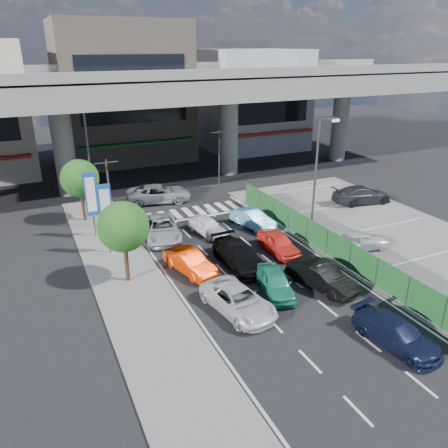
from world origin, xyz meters
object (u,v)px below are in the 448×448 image
hatch_black_mid_right (322,276)px  taxi_orange_right (278,243)px  traffic_light_right (219,143)px  parked_sedan_dgrey (362,195)px  sedan_white_front_mid (207,226)px  street_lamp_right (318,165)px  wagon_silver_front_left (162,229)px  signboard_far (91,196)px  tree_near (123,227)px  sedan_white_mid_left (238,300)px  tree_far (80,179)px  kei_truck_front_right (253,219)px  taxi_teal_mid (275,282)px  traffic_light_left (108,177)px  crossing_wagon_silver (159,194)px  street_lamp_left (90,149)px  parked_sedan_white (361,240)px  sedan_black_mid (239,255)px  signboard_near (106,210)px  minivan_navy_back (396,333)px  taxi_orange_left (190,262)px  traffic_cone (321,243)px

hatch_black_mid_right → taxi_orange_right: hatch_black_mid_right is taller
traffic_light_right → parked_sedan_dgrey: traffic_light_right is taller
hatch_black_mid_right → sedan_white_front_mid: 9.93m
street_lamp_right → wagon_silver_front_left: street_lamp_right is taller
signboard_far → tree_near: (0.60, -6.99, 0.32)m
sedan_white_mid_left → tree_far: bearing=98.1°
traffic_light_right → signboard_far: bearing=-148.6°
tree_far → kei_truck_front_right: tree_far is taller
sedan_white_front_mid → parked_sedan_dgrey: (14.31, 0.38, 0.18)m
street_lamp_right → signboard_far: street_lamp_right is taller
signboard_far → taxi_teal_mid: bearing=-56.9°
tree_near → sedan_white_front_mid: 8.49m
traffic_light_left → tree_near: bearing=-95.7°
hatch_black_mid_right → kei_truck_front_right: hatch_black_mid_right is taller
traffic_light_left → kei_truck_front_right: traffic_light_left is taller
hatch_black_mid_right → crossing_wagon_silver: (-3.89, 17.56, 0.06)m
traffic_light_right → tree_far: size_ratio=1.08×
street_lamp_left → sedan_white_mid_left: size_ratio=1.74×
sedan_white_mid_left → parked_sedan_white: size_ratio=1.25×
sedan_black_mid → signboard_near: bearing=142.8°
minivan_navy_back → wagon_silver_front_left: (-5.92, 15.73, 0.08)m
street_lamp_right → parked_sedan_white: size_ratio=2.17×
traffic_light_left → minivan_navy_back: 20.86m
signboard_far → tree_far: size_ratio=0.98×
street_lamp_right → taxi_orange_left: street_lamp_right is taller
minivan_navy_back → taxi_orange_left: 11.86m
traffic_light_left → sedan_black_mid: bearing=-56.8°
signboard_near → minivan_navy_back: 17.75m
kei_truck_front_right → parked_sedan_white: size_ratio=1.04×
tree_near → sedan_white_mid_left: (4.32, -5.31, -2.75)m
taxi_orange_right → crossing_wagon_silver: crossing_wagon_silver is taller
minivan_navy_back → signboard_far: bearing=111.7°
sedan_white_mid_left → taxi_orange_right: (5.45, 5.03, -0.00)m
signboard_near → parked_sedan_dgrey: size_ratio=0.94×
signboard_near → crossing_wagon_silver: bearing=55.1°
traffic_light_right → tree_near: 19.53m
street_lamp_right → sedan_white_mid_left: size_ratio=1.74×
crossing_wagon_silver → parked_sedan_white: bearing=-135.6°
tree_far → sedan_white_mid_left: (5.12, -15.81, -2.75)m
sedan_white_mid_left → wagon_silver_front_left: bearing=84.1°
parked_sedan_white → taxi_teal_mid: bearing=116.4°
minivan_navy_back → kei_truck_front_right: bearing=79.0°
wagon_silver_front_left → kei_truck_front_right: bearing=1.5°
street_lamp_left → crossing_wagon_silver: street_lamp_left is taller
tree_near → street_lamp_right: bearing=8.0°
traffic_light_left → taxi_orange_left: (2.81, -8.37, -3.29)m
sedan_black_mid → parked_sedan_white: bearing=-11.5°
taxi_teal_mid → wagon_silver_front_left: wagon_silver_front_left is taller
traffic_cone → taxi_orange_left: bearing=176.0°
wagon_silver_front_left → taxi_teal_mid: bearing=-60.8°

